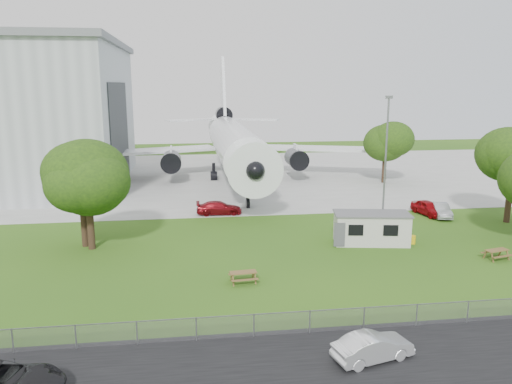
{
  "coord_description": "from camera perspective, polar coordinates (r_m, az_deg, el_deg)",
  "views": [
    {
      "loc": [
        -8.11,
        -33.35,
        13.01
      ],
      "look_at": [
        -2.53,
        8.0,
        4.0
      ],
      "focal_mm": 35.0,
      "sensor_mm": 36.0,
      "label": 1
    }
  ],
  "objects": [
    {
      "name": "picnic_east",
      "position": [
        42.42,
        25.73,
        -6.93
      ],
      "size": [
        2.09,
        1.86,
        0.76
      ],
      "primitive_type": null,
      "rotation": [
        0.0,
        0.0,
        0.22
      ],
      "color": "brown",
      "rests_on": "ground"
    },
    {
      "name": "tree_far_apron",
      "position": [
        68.92,
        14.58,
        5.41
      ],
      "size": [
        5.93,
        5.93,
        8.33
      ],
      "color": "#382619",
      "rests_on": "ground"
    },
    {
      "name": "picnic_west",
      "position": [
        34.03,
        -1.47,
        -10.3
      ],
      "size": [
        1.93,
        1.66,
        0.76
      ],
      "primitive_type": null,
      "rotation": [
        0.0,
        0.0,
        0.09
      ],
      "color": "brown",
      "rests_on": "ground"
    },
    {
      "name": "concrete_apron",
      "position": [
        72.98,
        -1.19,
        1.92
      ],
      "size": [
        120.0,
        46.0,
        0.03
      ],
      "primitive_type": "cube",
      "color": "#B7B7B2",
      "rests_on": "ground"
    },
    {
      "name": "site_cabin",
      "position": [
        42.7,
        13.07,
        -4.04
      ],
      "size": [
        6.93,
        3.7,
        2.62
      ],
      "color": "beige",
      "rests_on": "ground"
    },
    {
      "name": "car_apron_van",
      "position": [
        51.06,
        -4.24,
        -1.84
      ],
      "size": [
        4.64,
        1.95,
        1.34
      ],
      "primitive_type": "imported",
      "rotation": [
        0.0,
        0.0,
        1.55
      ],
      "color": "maroon",
      "rests_on": "ground"
    },
    {
      "name": "tree_west_small",
      "position": [
        41.4,
        -18.7,
        0.96
      ],
      "size": [
        6.0,
        6.0,
        8.43
      ],
      "color": "#382619",
      "rests_on": "ground"
    },
    {
      "name": "ground",
      "position": [
        36.71,
        5.65,
        -8.64
      ],
      "size": [
        160.0,
        160.0,
        0.0
      ],
      "primitive_type": "plane",
      "color": "#406D1A"
    },
    {
      "name": "lamp_mast",
      "position": [
        43.35,
        14.53,
        2.49
      ],
      "size": [
        0.16,
        0.16,
        12.0
      ],
      "primitive_type": "cylinder",
      "color": "slate",
      "rests_on": "ground"
    },
    {
      "name": "fence",
      "position": [
        28.35,
        10.2,
        -15.33
      ],
      "size": [
        58.0,
        0.04,
        1.3
      ],
      "primitive_type": "cube",
      "color": "gray",
      "rests_on": "ground"
    },
    {
      "name": "car_centre_sedan",
      "position": [
        25.68,
        13.21,
        -16.91
      ],
      "size": [
        4.24,
        2.38,
        1.32
      ],
      "primitive_type": "imported",
      "rotation": [
        0.0,
        0.0,
        1.83
      ],
      "color": "silver",
      "rests_on": "ground"
    },
    {
      "name": "tree_west_big",
      "position": [
        42.22,
        -19.42,
        1.88
      ],
      "size": [
        7.2,
        7.2,
        9.58
      ],
      "color": "#382619",
      "rests_on": "ground"
    },
    {
      "name": "airliner",
      "position": [
        69.91,
        -2.64,
        5.81
      ],
      "size": [
        46.36,
        47.73,
        17.69
      ],
      "color": "white",
      "rests_on": "ground"
    },
    {
      "name": "car_ne_sedan",
      "position": [
        53.29,
        20.34,
        -1.97
      ],
      "size": [
        2.32,
        4.34,
        1.36
      ],
      "primitive_type": "imported",
      "rotation": [
        0.0,
        0.0,
        -0.23
      ],
      "color": "#ABAEB3",
      "rests_on": "ground"
    },
    {
      "name": "asphalt_strip",
      "position": [
        25.48,
        12.73,
        -18.82
      ],
      "size": [
        120.0,
        8.0,
        0.02
      ],
      "primitive_type": "cube",
      "color": "black",
      "rests_on": "ground"
    },
    {
      "name": "car_ne_hatch",
      "position": [
        53.59,
        19.1,
        -1.75
      ],
      "size": [
        2.47,
        4.51,
        1.45
      ],
      "primitive_type": "imported",
      "rotation": [
        0.0,
        0.0,
        0.18
      ],
      "color": "#90060B",
      "rests_on": "ground"
    }
  ]
}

